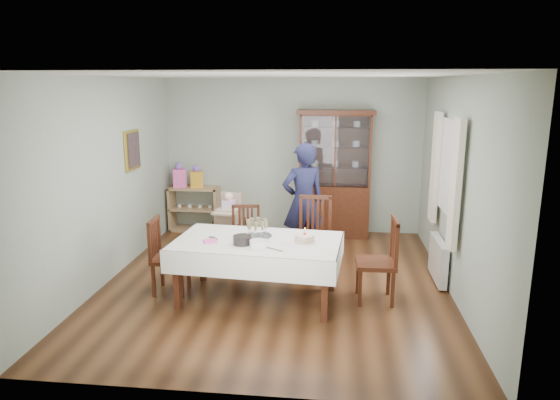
# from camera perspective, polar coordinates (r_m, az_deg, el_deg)

# --- Properties ---
(floor) EXTENTS (5.00, 5.00, 0.00)m
(floor) POSITION_cam_1_polar(r_m,az_deg,el_deg) (6.79, -0.48, -9.38)
(floor) COLOR #593319
(floor) RESTS_ON ground
(room_shell) EXTENTS (5.00, 5.00, 5.00)m
(room_shell) POSITION_cam_1_polar(r_m,az_deg,el_deg) (6.86, 0.02, 5.64)
(room_shell) COLOR #9EAA99
(room_shell) RESTS_ON floor
(dining_table) EXTENTS (2.09, 1.31, 0.76)m
(dining_table) POSITION_cam_1_polar(r_m,az_deg,el_deg) (6.16, -2.56, -7.94)
(dining_table) COLOR #492112
(dining_table) RESTS_ON floor
(china_cabinet) EXTENTS (1.30, 0.48, 2.18)m
(china_cabinet) POSITION_cam_1_polar(r_m,az_deg,el_deg) (8.61, 6.26, 3.19)
(china_cabinet) COLOR #492112
(china_cabinet) RESTS_ON floor
(sideboard) EXTENTS (0.90, 0.38, 0.80)m
(sideboard) POSITION_cam_1_polar(r_m,az_deg,el_deg) (9.13, -9.74, -0.99)
(sideboard) COLOR tan
(sideboard) RESTS_ON floor
(picture_frame) EXTENTS (0.04, 0.48, 0.58)m
(picture_frame) POSITION_cam_1_polar(r_m,az_deg,el_deg) (7.68, -16.52, 5.50)
(picture_frame) COLOR gold
(picture_frame) RESTS_ON room_shell
(window) EXTENTS (0.04, 1.02, 1.22)m
(window) POSITION_cam_1_polar(r_m,az_deg,el_deg) (6.77, 18.85, 3.52)
(window) COLOR white
(window) RESTS_ON room_shell
(curtain_left) EXTENTS (0.07, 0.30, 1.55)m
(curtain_left) POSITION_cam_1_polar(r_m,az_deg,el_deg) (6.18, 19.44, 1.66)
(curtain_left) COLOR silver
(curtain_left) RESTS_ON room_shell
(curtain_right) EXTENTS (0.07, 0.30, 1.55)m
(curtain_right) POSITION_cam_1_polar(r_m,az_deg,el_deg) (7.37, 17.33, 3.58)
(curtain_right) COLOR silver
(curtain_right) RESTS_ON room_shell
(radiator) EXTENTS (0.10, 0.80, 0.55)m
(radiator) POSITION_cam_1_polar(r_m,az_deg,el_deg) (7.06, 17.62, -6.51)
(radiator) COLOR white
(radiator) RESTS_ON floor
(chair_far_left) EXTENTS (0.47, 0.47, 0.92)m
(chair_far_left) POSITION_cam_1_polar(r_m,az_deg,el_deg) (7.12, -3.90, -5.95)
(chair_far_left) COLOR #492112
(chair_far_left) RESTS_ON floor
(chair_far_right) EXTENTS (0.50, 0.50, 1.07)m
(chair_far_right) POSITION_cam_1_polar(r_m,az_deg,el_deg) (7.04, 3.88, -5.80)
(chair_far_right) COLOR #492112
(chair_far_right) RESTS_ON floor
(chair_end_left) EXTENTS (0.45, 0.45, 0.96)m
(chair_end_left) POSITION_cam_1_polar(r_m,az_deg,el_deg) (6.55, -12.49, -7.86)
(chair_end_left) COLOR #492112
(chair_end_left) RESTS_ON floor
(chair_end_right) EXTENTS (0.48, 0.48, 1.04)m
(chair_end_right) POSITION_cam_1_polar(r_m,az_deg,el_deg) (6.26, 10.98, -8.58)
(chair_end_right) COLOR #492112
(chair_end_right) RESTS_ON floor
(woman) EXTENTS (0.77, 0.66, 1.78)m
(woman) POSITION_cam_1_polar(r_m,az_deg,el_deg) (7.35, 2.66, -0.32)
(woman) COLOR black
(woman) RESTS_ON floor
(high_chair) EXTENTS (0.52, 0.52, 1.01)m
(high_chair) POSITION_cam_1_polar(r_m,az_deg,el_deg) (7.69, -5.80, -3.60)
(high_chair) COLOR black
(high_chair) RESTS_ON floor
(champagne_tray) EXTENTS (0.36, 0.36, 0.22)m
(champagne_tray) POSITION_cam_1_polar(r_m,az_deg,el_deg) (6.14, -2.63, -3.63)
(champagne_tray) COLOR silver
(champagne_tray) RESTS_ON dining_table
(birthday_cake) EXTENTS (0.27, 0.27, 0.18)m
(birthday_cake) POSITION_cam_1_polar(r_m,az_deg,el_deg) (5.94, 2.84, -4.43)
(birthday_cake) COLOR white
(birthday_cake) RESTS_ON dining_table
(plate_stack_dark) EXTENTS (0.25, 0.25, 0.10)m
(plate_stack_dark) POSITION_cam_1_polar(r_m,az_deg,el_deg) (5.89, -4.34, -4.57)
(plate_stack_dark) COLOR black
(plate_stack_dark) RESTS_ON dining_table
(plate_stack_white) EXTENTS (0.22, 0.22, 0.08)m
(plate_stack_white) POSITION_cam_1_polar(r_m,az_deg,el_deg) (5.77, -2.50, -5.03)
(plate_stack_white) COLOR white
(plate_stack_white) RESTS_ON dining_table
(napkin_stack) EXTENTS (0.19, 0.19, 0.02)m
(napkin_stack) POSITION_cam_1_polar(r_m,az_deg,el_deg) (6.01, -7.98, -4.69)
(napkin_stack) COLOR #FF5DB3
(napkin_stack) RESTS_ON dining_table
(cutlery) EXTENTS (0.16, 0.18, 0.01)m
(cutlery) POSITION_cam_1_polar(r_m,az_deg,el_deg) (6.15, -7.95, -4.33)
(cutlery) COLOR silver
(cutlery) RESTS_ON dining_table
(cake_knife) EXTENTS (0.26, 0.18, 0.01)m
(cake_knife) POSITION_cam_1_polar(r_m,az_deg,el_deg) (5.70, -0.83, -5.61)
(cake_knife) COLOR silver
(cake_knife) RESTS_ON dining_table
(gift_bag_pink) EXTENTS (0.27, 0.23, 0.44)m
(gift_bag_pink) POSITION_cam_1_polar(r_m,az_deg,el_deg) (9.06, -11.43, 2.67)
(gift_bag_pink) COLOR #FF5DB3
(gift_bag_pink) RESTS_ON sideboard
(gift_bag_orange) EXTENTS (0.25, 0.20, 0.40)m
(gift_bag_orange) POSITION_cam_1_polar(r_m,az_deg,el_deg) (8.97, -9.50, 2.56)
(gift_bag_orange) COLOR gold
(gift_bag_orange) RESTS_ON sideboard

